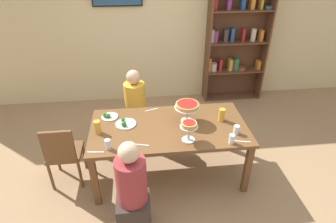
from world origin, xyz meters
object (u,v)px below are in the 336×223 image
Objects in this scene: beer_glass_amber_short at (222,115)px; water_glass_clear_near at (232,139)px; water_glass_clear_spare at (108,144)px; diner_near_left at (133,196)px; cutlery_knife_near at (95,152)px; cutlery_knife_far at (243,141)px; cutlery_fork_far at (152,110)px; water_glass_clear_far at (236,130)px; chair_head_west at (63,152)px; bookshelf at (236,41)px; salad_plate_far_diner at (125,124)px; diner_far_left at (136,111)px; deep_dish_pizza_stand at (187,107)px; cutlery_fork_near at (141,145)px; dining_table at (169,132)px; personal_pizza_stand at (189,127)px; salad_plate_near_diner at (109,116)px; beer_glass_amber_tall at (98,127)px.

water_glass_clear_near is at bearing -91.90° from beer_glass_amber_short.
diner_near_left is at bearing -62.45° from water_glass_clear_spare.
cutlery_knife_near and cutlery_knife_far have the same top height.
water_glass_clear_far is at bearing 127.75° from cutlery_fork_far.
chair_head_west is 1.99m from beer_glass_amber_short.
bookshelf is 2.78m from salad_plate_far_diner.
cutlery_knife_far is at bearing -71.14° from diner_near_left.
diner_near_left is 0.61m from water_glass_clear_spare.
bookshelf is 12.29× the size of cutlery_knife_far.
deep_dish_pizza_stand is (0.64, -0.71, 0.46)m from diner_far_left.
beer_glass_amber_short is at bearing 118.06° from cutlery_knife_far.
bookshelf is at bearing 44.27° from salad_plate_far_diner.
cutlery_fork_near is (-1.00, 0.08, -0.05)m from water_glass_clear_near.
diner_near_left is 1.22m from water_glass_clear_near.
dining_table is 1.30m from chair_head_west.
salad_plate_far_diner is (-0.12, -0.71, 0.27)m from diner_far_left.
personal_pizza_stand is 0.90m from water_glass_clear_spare.
bookshelf is 2.82m from salad_plate_near_diner.
cutlery_knife_near is (0.00, -0.36, -0.08)m from beer_glass_amber_tall.
dining_table is 0.43m from personal_pizza_stand.
water_glass_clear_near is 0.96× the size of water_glass_clear_spare.
dining_table is 0.93m from cutlery_knife_near.
chair_head_west reaches higher than cutlery_fork_far.
water_glass_clear_spare is at bearing -154.80° from deep_dish_pizza_stand.
salad_plate_near_diner and salad_plate_far_diner have the same top height.
diner_near_left reaches higher than cutlery_fork_far.
personal_pizza_stand is at bearing -9.83° from chair_head_west.
dining_table is at bearing 166.74° from cutlery_knife_far.
beer_glass_amber_tall is at bearing 113.85° from water_glass_clear_spare.
cutlery_knife_near is (-1.07, -0.49, -0.21)m from deep_dish_pizza_stand.
water_glass_clear_spare is 0.15m from cutlery_knife_near.
bookshelf is 2.98m from cutlery_fork_near.
beer_glass_amber_tall is 0.89× the size of cutlery_fork_near.
personal_pizza_stand reaches higher than cutlery_fork_near.
cutlery_knife_near is at bearing -174.32° from personal_pizza_stand.
chair_head_west is 0.73m from water_glass_clear_spare.
water_glass_clear_far is (0.11, 0.17, -0.00)m from water_glass_clear_near.
chair_head_west is 1.60m from deep_dish_pizza_stand.
chair_head_west is 5.43× the size of beer_glass_amber_short.
bookshelf reaches higher than cutlery_fork_near.
deep_dish_pizza_stand is 2.67× the size of water_glass_clear_spare.
water_glass_clear_far is (0.53, -0.32, -0.16)m from deep_dish_pizza_stand.
beer_glass_amber_tall is 1.51× the size of water_glass_clear_far.
personal_pizza_stand is 1.50× the size of beer_glass_amber_tall.
water_glass_clear_spare is at bearing 27.06° from cutlery_knife_near.
diner_far_left is 1.34m from beer_glass_amber_short.
water_glass_clear_far reaches higher than cutlery_fork_far.
water_glass_clear_near is at bearing -69.47° from diner_near_left.
deep_dish_pizza_stand is at bearing 6.96° from beer_glass_amber_tall.
cutlery_fork_far is at bearing 117.72° from personal_pizza_stand.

